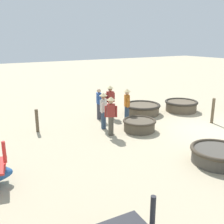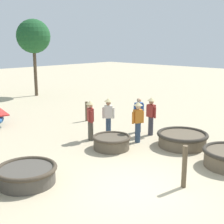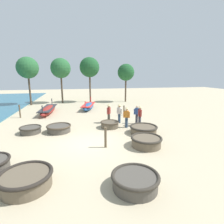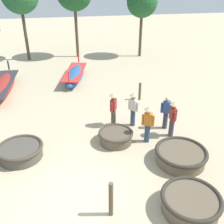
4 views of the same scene
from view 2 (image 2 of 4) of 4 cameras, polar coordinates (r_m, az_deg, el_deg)
The scene contains 12 objects.
ground_plane at distance 8.96m, azimuth 5.25°, elevation -13.88°, with size 80.00×80.00×0.00m, color #BCAD8C.
coracle_front_right at distance 9.47m, azimuth -15.36°, elevation -10.88°, with size 1.77×1.77×0.52m.
coracle_tilted at distance 12.52m, azimuth 12.73°, elevation -4.79°, with size 1.98×1.98×0.55m.
coracle_beside_post at distance 11.94m, azimuth -0.09°, elevation -5.47°, with size 1.48×1.48×0.51m.
fisherman_by_coracle at distance 12.56m, azimuth 4.76°, elevation -1.36°, with size 0.49×0.36×1.67m.
fisherman_with_hat at distance 12.81m, azimuth -3.97°, elevation -1.06°, with size 0.36×0.47×1.67m.
fisherman_standing_left at distance 14.02m, azimuth 4.90°, elevation -0.38°, with size 0.51×0.32×1.57m.
fisherman_standing_right at distance 13.61m, azimuth 7.15°, elevation -0.31°, with size 0.36×0.53×1.67m.
fisherman_crouching at distance 13.31m, azimuth -0.67°, elevation -0.50°, with size 0.39×0.41×1.67m.
mooring_post_mid_beach at distance 9.01m, azimuth 13.10°, elevation -9.72°, with size 0.14×0.14×1.23m, color brown.
mooring_post_inland at distance 16.09m, azimuth -4.68°, elevation 0.13°, with size 0.14×0.14×1.01m, color brown.
tree_left_mid at distance 24.15m, azimuth -14.17°, elevation 13.21°, with size 2.47×2.47×5.64m.
Camera 2 is at (-6.31, -4.94, 4.00)m, focal length 50.00 mm.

